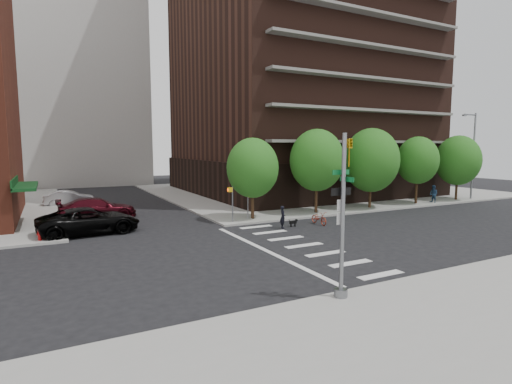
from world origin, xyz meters
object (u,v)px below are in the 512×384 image
(dog_walker, at_px, (283,217))
(parked_car_silver, at_px, (69,198))
(parked_car_maroon, at_px, (97,208))
(parked_car_black, at_px, (89,221))
(scooter, at_px, (319,218))
(pedestrian_far, at_px, (434,194))
(fire_hydrant, at_px, (40,234))
(traffic_signal, at_px, (343,229))

(dog_walker, bearing_deg, parked_car_silver, 51.55)
(parked_car_maroon, xyz_separation_m, parked_car_silver, (-1.59, 8.98, -0.11))
(parked_car_silver, bearing_deg, parked_car_black, -172.71)
(scooter, bearing_deg, parked_car_maroon, 147.77)
(dog_walker, bearing_deg, parked_car_maroon, 66.11)
(pedestrian_far, bearing_deg, parked_car_silver, -113.07)
(fire_hydrant, xyz_separation_m, pedestrian_far, (34.34, 0.16, 0.46))
(scooter, distance_m, pedestrian_far, 16.62)
(fire_hydrant, xyz_separation_m, parked_car_silver, (2.30, 15.68, 0.18))
(fire_hydrant, xyz_separation_m, scooter, (18.04, -3.07, -0.07))
(pedestrian_far, bearing_deg, fire_hydrant, -86.96)
(fire_hydrant, height_order, parked_car_silver, parked_car_silver)
(scooter, xyz_separation_m, dog_walker, (-3.10, 0.02, 0.31))
(fire_hydrant, height_order, parked_car_black, parked_car_black)
(parked_car_black, xyz_separation_m, parked_car_silver, (-0.54, 14.48, -0.14))
(fire_hydrant, distance_m, pedestrian_far, 34.34)
(traffic_signal, xyz_separation_m, fire_hydrant, (-10.03, 15.29, -2.15))
(dog_walker, bearing_deg, parked_car_black, 88.17)
(parked_car_black, bearing_deg, scooter, -111.00)
(parked_car_black, relative_size, pedestrian_far, 3.65)
(parked_car_black, relative_size, scooter, 3.43)
(dog_walker, bearing_deg, pedestrian_far, -63.09)
(parked_car_black, bearing_deg, traffic_signal, -161.76)
(fire_hydrant, bearing_deg, pedestrian_far, 0.26)
(parked_car_silver, height_order, dog_walker, dog_walker)
(parked_car_black, distance_m, parked_car_silver, 14.49)
(traffic_signal, bearing_deg, dog_walker, 68.13)
(parked_car_maroon, height_order, scooter, parked_car_maroon)
(parked_car_black, bearing_deg, parked_car_silver, -3.17)
(parked_car_maroon, xyz_separation_m, pedestrian_far, (30.45, -6.54, 0.16))
(fire_hydrant, distance_m, parked_car_black, 3.10)
(pedestrian_far, bearing_deg, dog_walker, -77.83)
(scooter, distance_m, dog_walker, 3.11)
(fire_hydrant, height_order, parked_car_maroon, parked_car_maroon)
(parked_car_maroon, distance_m, dog_walker, 14.74)
(parked_car_silver, bearing_deg, pedestrian_far, -110.70)
(fire_hydrant, relative_size, parked_car_silver, 0.16)
(scooter, bearing_deg, parked_car_silver, 132.40)
(parked_car_silver, bearing_deg, dog_walker, -140.82)
(scooter, relative_size, dog_walker, 1.16)
(dog_walker, bearing_deg, traffic_signal, 175.65)
(parked_car_maroon, bearing_deg, traffic_signal, -163.11)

